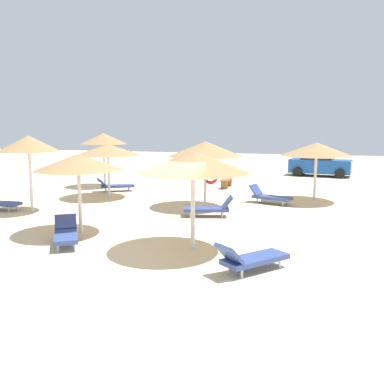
# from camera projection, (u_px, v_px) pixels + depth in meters

# --- Properties ---
(ground_plane) EXTENTS (80.00, 80.00, 0.00)m
(ground_plane) POSITION_uv_depth(u_px,v_px,m) (162.00, 252.00, 11.61)
(ground_plane) COLOR beige
(parasol_0) EXTENTS (3.19, 3.19, 2.66)m
(parasol_0) POSITION_uv_depth(u_px,v_px,m) (316.00, 149.00, 18.98)
(parasol_0) COLOR silver
(parasol_0) RESTS_ON ground
(parasol_3) EXTENTS (2.39, 2.39, 3.03)m
(parasol_3) POSITION_uv_depth(u_px,v_px,m) (28.00, 144.00, 16.62)
(parasol_3) COLOR silver
(parasol_3) RESTS_ON ground
(parasol_4) EXTENTS (2.60, 2.60, 2.98)m
(parasol_4) POSITION_uv_depth(u_px,v_px,m) (104.00, 139.00, 23.55)
(parasol_4) COLOR silver
(parasol_4) RESTS_ON ground
(parasol_5) EXTENTS (3.10, 3.10, 2.76)m
(parasol_5) POSITION_uv_depth(u_px,v_px,m) (205.00, 149.00, 17.63)
(parasol_5) COLOR silver
(parasol_5) RESTS_ON ground
(parasol_6) EXTENTS (3.07, 3.07, 2.76)m
(parasol_6) POSITION_uv_depth(u_px,v_px,m) (193.00, 162.00, 11.43)
(parasol_6) COLOR silver
(parasol_6) RESTS_ON ground
(parasol_7) EXTENTS (2.74, 2.74, 2.54)m
(parasol_7) POSITION_uv_depth(u_px,v_px,m) (78.00, 162.00, 13.31)
(parasol_7) COLOR silver
(parasol_7) RESTS_ON ground
(parasol_8) EXTENTS (3.10, 3.10, 2.54)m
(parasol_8) POSITION_uv_depth(u_px,v_px,m) (108.00, 150.00, 19.98)
(parasol_8) COLOR silver
(parasol_8) RESTS_ON ground
(lounger_0) EXTENTS (1.96, 1.22, 0.80)m
(lounger_0) POSITION_uv_depth(u_px,v_px,m) (269.00, 196.00, 18.64)
(lounger_0) COLOR #33478C
(lounger_0) RESTS_ON ground
(lounger_4) EXTENTS (1.95, 1.51, 0.73)m
(lounger_4) POSITION_uv_depth(u_px,v_px,m) (115.00, 185.00, 22.03)
(lounger_4) COLOR #33478C
(lounger_4) RESTS_ON ground
(lounger_5) EXTENTS (1.95, 1.12, 0.80)m
(lounger_5) POSITION_uv_depth(u_px,v_px,m) (210.00, 208.00, 16.00)
(lounger_5) COLOR #33478C
(lounger_5) RESTS_ON ground
(lounger_6) EXTENTS (1.69, 1.84, 0.77)m
(lounger_6) POSITION_uv_depth(u_px,v_px,m) (251.00, 258.00, 10.01)
(lounger_6) COLOR #33478C
(lounger_6) RESTS_ON ground
(lounger_7) EXTENTS (1.55, 1.94, 0.71)m
(lounger_7) POSITION_uv_depth(u_px,v_px,m) (66.00, 233.00, 12.35)
(lounger_7) COLOR #33478C
(lounger_7) RESTS_ON ground
(bench_0) EXTENTS (0.41, 1.50, 0.49)m
(bench_0) POSITION_uv_depth(u_px,v_px,m) (227.00, 181.00, 23.33)
(bench_0) COLOR brown
(bench_0) RESTS_ON ground
(parked_car) EXTENTS (4.21, 2.46, 1.72)m
(parked_car) POSITION_uv_depth(u_px,v_px,m) (320.00, 164.00, 28.62)
(parked_car) COLOR #194C9E
(parked_car) RESTS_ON ground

